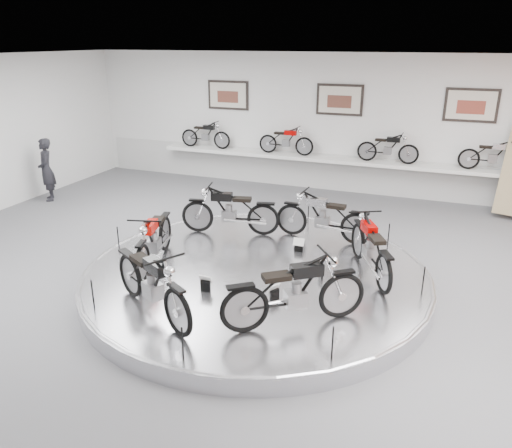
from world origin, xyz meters
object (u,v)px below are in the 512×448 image
at_px(shelf, 334,160).
at_px(bike_e, 152,282).
at_px(bike_c, 230,210).
at_px(bike_a, 371,247).
at_px(bike_f, 295,291).
at_px(bike_d, 154,238).
at_px(bike_b, 324,216).
at_px(visitor, 46,170).
at_px(display_platform, 256,277).

bearing_deg(shelf, bike_e, -96.19).
xyz_separation_m(shelf, bike_c, (-1.20, -4.87, -0.16)).
distance_m(bike_a, bike_c, 3.32).
xyz_separation_m(bike_e, bike_f, (2.13, 0.49, 0.00)).
height_order(bike_d, bike_f, bike_f).
relative_size(shelf, bike_c, 5.98).
relative_size(shelf, bike_b, 6.14).
distance_m(bike_c, bike_f, 3.92).
distance_m(shelf, visitor, 8.24).
relative_size(display_platform, bike_e, 3.34).
height_order(shelf, bike_e, bike_e).
height_order(shelf, bike_c, bike_c).
distance_m(display_platform, visitor, 7.94).
distance_m(bike_b, visitor, 8.24).
xyz_separation_m(bike_d, bike_f, (3.08, -1.09, 0.03)).
bearing_deg(bike_e, shelf, 113.78).
height_order(bike_b, visitor, visitor).
bearing_deg(bike_d, bike_e, 15.82).
xyz_separation_m(bike_c, bike_e, (0.28, -3.59, 0.02)).
bearing_deg(bike_c, bike_d, 58.35).
bearing_deg(bike_c, display_platform, 114.95).
height_order(shelf, bike_f, bike_f).
xyz_separation_m(display_platform, visitor, (-7.40, 2.78, 0.73)).
bearing_deg(bike_d, shelf, 149.62).
xyz_separation_m(bike_d, visitor, (-5.53, 3.26, 0.05)).
relative_size(bike_d, bike_f, 0.95).
bearing_deg(bike_a, bike_b, 14.67).
relative_size(shelf, bike_f, 5.73).
distance_m(display_platform, bike_a, 2.18).
height_order(display_platform, visitor, visitor).
bearing_deg(shelf, bike_c, -103.83).
relative_size(bike_d, bike_e, 0.95).
height_order(bike_f, visitor, visitor).
relative_size(display_platform, bike_d, 3.52).
height_order(display_platform, bike_a, bike_a).
bearing_deg(bike_b, shelf, -77.47).
bearing_deg(shelf, display_platform, -90.00).
relative_size(shelf, bike_e, 5.74).
relative_size(display_platform, bike_a, 3.52).
relative_size(shelf, bike_a, 6.04).
xyz_separation_m(shelf, visitor, (-7.40, -3.62, -0.12)).
xyz_separation_m(shelf, bike_a, (1.98, -5.82, -0.16)).
distance_m(bike_c, bike_e, 3.60).
bearing_deg(bike_e, display_platform, 95.94).
distance_m(bike_e, visitor, 8.09).
xyz_separation_m(display_platform, bike_f, (1.21, -1.57, 0.71)).
bearing_deg(bike_b, visitor, -3.53).
xyz_separation_m(bike_d, bike_e, (0.95, -1.58, 0.03)).
xyz_separation_m(shelf, bike_d, (-1.87, -6.87, -0.16)).
relative_size(bike_c, visitor, 1.04).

